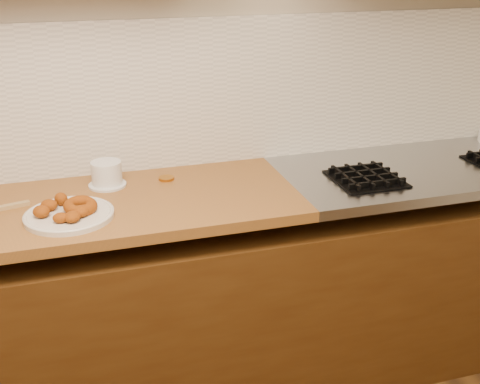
# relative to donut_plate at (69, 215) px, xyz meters

# --- Properties ---
(wall_back) EXTENTS (4.00, 0.02, 2.70)m
(wall_back) POSITION_rel_donut_plate_xyz_m (0.33, 0.42, 0.44)
(wall_back) COLOR #B7AC8D
(wall_back) RESTS_ON ground
(base_cabinet) EXTENTS (3.60, 0.60, 0.77)m
(base_cabinet) POSITION_rel_donut_plate_xyz_m (0.33, 0.11, -0.52)
(base_cabinet) COLOR #482A0F
(base_cabinet) RESTS_ON floor
(stovetop) EXTENTS (1.30, 0.62, 0.04)m
(stovetop) POSITION_rel_donut_plate_xyz_m (1.48, 0.11, -0.03)
(stovetop) COLOR #9EA0A5
(stovetop) RESTS_ON base_cabinet
(backsplash) EXTENTS (3.60, 0.02, 0.60)m
(backsplash) POSITION_rel_donut_plate_xyz_m (0.33, 0.40, 0.29)
(backsplash) COLOR beige
(backsplash) RESTS_ON wall_back
(burner_grates) EXTENTS (0.91, 0.26, 0.03)m
(burner_grates) POSITION_rel_donut_plate_xyz_m (1.46, 0.03, 0.00)
(burner_grates) COLOR black
(burner_grates) RESTS_ON stovetop
(donut_plate) EXTENTS (0.30, 0.30, 0.02)m
(donut_plate) POSITION_rel_donut_plate_xyz_m (0.00, 0.00, 0.00)
(donut_plate) COLOR beige
(donut_plate) RESTS_ON butcher_block
(ring_donut) EXTENTS (0.16, 0.16, 0.05)m
(ring_donut) POSITION_rel_donut_plate_xyz_m (0.04, 0.00, 0.03)
(ring_donut) COLOR #813900
(ring_donut) RESTS_ON donut_plate
(fried_dough_chunks) EXTENTS (0.21, 0.22, 0.05)m
(fried_dough_chunks) POSITION_rel_donut_plate_xyz_m (-0.02, -0.01, 0.03)
(fried_dough_chunks) COLOR #813900
(fried_dough_chunks) RESTS_ON donut_plate
(plastic_tub) EXTENTS (0.13, 0.13, 0.10)m
(plastic_tub) POSITION_rel_donut_plate_xyz_m (0.15, 0.26, 0.04)
(plastic_tub) COLOR silver
(plastic_tub) RESTS_ON butcher_block
(tub_lid) EXTENTS (0.19, 0.19, 0.01)m
(tub_lid) POSITION_rel_donut_plate_xyz_m (0.15, 0.26, -0.00)
(tub_lid) COLOR silver
(tub_lid) RESTS_ON butcher_block
(brass_jar_lid) EXTENTS (0.07, 0.07, 0.01)m
(brass_jar_lid) POSITION_rel_donut_plate_xyz_m (0.38, 0.26, -0.00)
(brass_jar_lid) COLOR #B16F1C
(brass_jar_lid) RESTS_ON butcher_block
(wooden_utensil) EXTENTS (0.18, 0.07, 0.01)m
(wooden_utensil) POSITION_rel_donut_plate_xyz_m (-0.22, 0.14, -0.00)
(wooden_utensil) COLOR #A0804D
(wooden_utensil) RESTS_ON butcher_block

